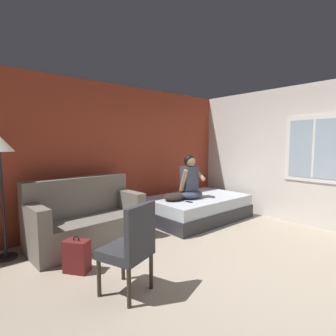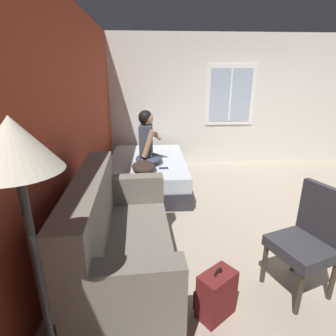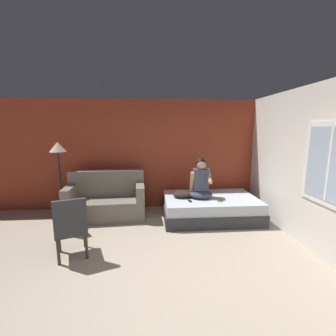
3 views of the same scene
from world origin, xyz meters
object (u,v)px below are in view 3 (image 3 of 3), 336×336
floor_lamp (58,154)px  cell_phone (190,201)px  bed (210,207)px  throw_pillow (183,194)px  backpack (75,224)px  side_chair (71,225)px  couch (107,200)px  person_seated (201,182)px

floor_lamp → cell_phone: bearing=-13.4°
bed → throw_pillow: size_ratio=4.37×
throw_pillow → floor_lamp: (-2.79, 0.38, 0.88)m
backpack → floor_lamp: size_ratio=0.27×
bed → cell_phone: bearing=-151.9°
side_chair → couch: bearing=82.7°
person_seated → floor_lamp: floor_lamp is taller
floor_lamp → side_chair: bearing=-65.4°
couch → cell_phone: size_ratio=12.12×
couch → side_chair: bearing=-97.3°
bed → floor_lamp: (-3.40, 0.42, 1.19)m
side_chair → person_seated: 2.74m
person_seated → couch: bearing=173.7°
throw_pillow → couch: bearing=174.2°
throw_pillow → floor_lamp: bearing=172.3°
backpack → floor_lamp: 1.71m
backpack → person_seated: bearing=12.7°
bed → person_seated: 0.64m
couch → backpack: size_ratio=3.81×
person_seated → backpack: size_ratio=1.91×
throw_pillow → side_chair: bearing=-142.7°
person_seated → throw_pillow: size_ratio=1.82×
side_chair → cell_phone: 2.36m
side_chair → backpack: side_chair is taller
bed → couch: 2.35m
side_chair → throw_pillow: size_ratio=2.04×
person_seated → floor_lamp: (-3.17, 0.44, 0.59)m
couch → side_chair: couch is taller
side_chair → cell_phone: (2.04, 1.17, -0.05)m
couch → backpack: 0.95m
cell_phone → floor_lamp: bearing=159.9°
bed → backpack: (-2.79, -0.60, -0.04)m
couch → throw_pillow: (1.73, -0.18, 0.16)m
backpack → cell_phone: bearing=8.1°
bed → side_chair: bearing=-150.4°
side_chair → floor_lamp: bearing=114.6°
side_chair → throw_pillow: 2.44m
couch → floor_lamp: floor_lamp is taller
side_chair → cell_phone: size_ratio=6.81×
bed → throw_pillow: 0.69m
side_chair → backpack: (-0.24, 0.85, -0.34)m
bed → floor_lamp: floor_lamp is taller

